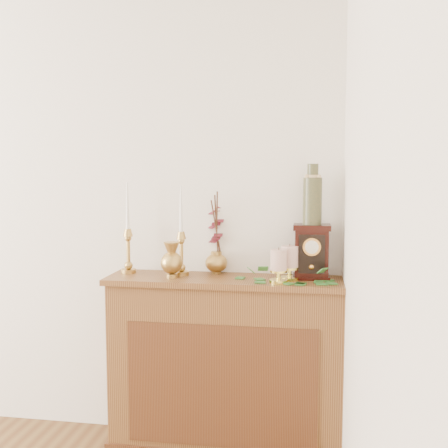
% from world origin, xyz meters
% --- Properties ---
extents(console_shelf, '(1.24, 0.34, 0.93)m').
position_xyz_m(console_shelf, '(1.40, 2.10, 0.44)').
color(console_shelf, brown).
rests_on(console_shelf, ground).
extents(candlestick_left, '(0.08, 0.08, 0.49)m').
position_xyz_m(candlestick_left, '(0.86, 2.14, 1.09)').
color(candlestick_left, tan).
rests_on(candlestick_left, console_shelf).
extents(candlestick_center, '(0.08, 0.08, 0.47)m').
position_xyz_m(candlestick_center, '(1.16, 2.13, 1.09)').
color(candlestick_center, tan).
rests_on(candlestick_center, console_shelf).
extents(bud_vase, '(0.11, 0.11, 0.19)m').
position_xyz_m(bud_vase, '(1.13, 2.05, 1.02)').
color(bud_vase, tan).
rests_on(bud_vase, console_shelf).
extents(ginger_jar, '(0.18, 0.19, 0.45)m').
position_xyz_m(ginger_jar, '(1.33, 2.24, 1.13)').
color(ginger_jar, tan).
rests_on(ginger_jar, console_shelf).
extents(pillar_candle_left, '(0.09, 0.09, 0.18)m').
position_xyz_m(pillar_candle_left, '(1.68, 2.01, 1.02)').
color(pillar_candle_left, '#E0CC4E').
rests_on(pillar_candle_left, console_shelf).
extents(pillar_candle_right, '(0.10, 0.10, 0.19)m').
position_xyz_m(pillar_candle_right, '(1.73, 2.09, 1.03)').
color(pillar_candle_right, '#E0CC4E').
rests_on(pillar_candle_right, console_shelf).
extents(ivy_garland, '(0.44, 0.18, 0.09)m').
position_xyz_m(ivy_garland, '(1.68, 1.99, 0.95)').
color(ivy_garland, '#2F6A28').
rests_on(ivy_garland, console_shelf).
extents(mantel_clock, '(0.19, 0.13, 0.28)m').
position_xyz_m(mantel_clock, '(1.84, 2.14, 1.07)').
color(mantel_clock, black).
rests_on(mantel_clock, console_shelf).
extents(ceramic_vase, '(0.09, 0.09, 0.31)m').
position_xyz_m(ceramic_vase, '(1.84, 2.14, 1.35)').
color(ceramic_vase, '#193327').
rests_on(ceramic_vase, mantel_clock).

